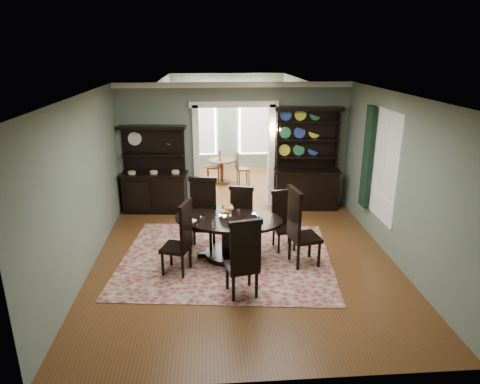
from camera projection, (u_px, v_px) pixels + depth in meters
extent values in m
cube|color=brown|center=(244.00, 262.00, 7.89)|extent=(5.50, 6.00, 0.01)
cube|color=silver|center=(245.00, 96.00, 6.92)|extent=(5.50, 6.00, 0.01)
cube|color=slate|center=(82.00, 188.00, 7.21)|extent=(0.01, 6.00, 3.00)
cube|color=slate|center=(398.00, 181.00, 7.60)|extent=(0.01, 6.00, 3.00)
cube|color=slate|center=(268.00, 268.00, 4.57)|extent=(5.50, 0.01, 3.00)
cube|color=slate|center=(157.00, 147.00, 10.11)|extent=(1.85, 0.01, 3.00)
cube|color=slate|center=(309.00, 145.00, 10.37)|extent=(1.85, 0.01, 3.00)
cube|color=slate|center=(234.00, 93.00, 9.84)|extent=(1.80, 0.01, 0.50)
cube|color=white|center=(234.00, 85.00, 9.73)|extent=(5.50, 0.10, 0.12)
cube|color=brown|center=(231.00, 184.00, 12.38)|extent=(3.50, 3.50, 0.01)
cube|color=silver|center=(230.00, 77.00, 11.41)|extent=(3.50, 3.50, 0.01)
cube|color=slate|center=(167.00, 133.00, 11.77)|extent=(0.01, 3.50, 3.00)
cube|color=slate|center=(292.00, 132.00, 12.01)|extent=(0.01, 3.50, 3.00)
cube|color=slate|center=(227.00, 122.00, 13.55)|extent=(3.50, 0.01, 3.00)
cube|color=white|center=(200.00, 121.00, 13.42)|extent=(1.05, 0.06, 2.20)
cube|color=white|center=(254.00, 121.00, 13.54)|extent=(1.05, 0.06, 2.20)
cube|color=white|center=(197.00, 157.00, 10.26)|extent=(0.14, 0.25, 2.50)
cube|color=white|center=(271.00, 156.00, 10.38)|extent=(0.14, 0.25, 2.50)
cube|color=white|center=(234.00, 104.00, 9.92)|extent=(2.08, 0.25, 0.14)
cube|color=white|center=(385.00, 166.00, 8.13)|extent=(0.02, 1.10, 2.00)
cube|color=white|center=(384.00, 166.00, 8.13)|extent=(0.01, 1.22, 2.12)
cube|color=black|center=(368.00, 158.00, 8.77)|extent=(0.10, 0.35, 2.10)
cube|color=#BA8F31|center=(274.00, 132.00, 10.12)|extent=(0.08, 0.05, 0.18)
sphere|color=#FFD88C|center=(271.00, 130.00, 9.94)|extent=(0.07, 0.07, 0.07)
sphere|color=#FFD88C|center=(279.00, 130.00, 9.96)|extent=(0.07, 0.07, 0.07)
cube|color=maroon|center=(226.00, 258.00, 8.00)|extent=(4.18, 3.55, 0.01)
ellipsoid|color=black|center=(228.00, 219.00, 7.83)|extent=(2.24, 1.71, 0.05)
cylinder|color=black|center=(228.00, 221.00, 7.84)|extent=(2.25, 2.25, 0.03)
cylinder|color=black|center=(228.00, 237.00, 7.94)|extent=(0.25, 0.25, 0.69)
cylinder|color=black|center=(228.00, 254.00, 8.05)|extent=(0.88, 0.88, 0.10)
cylinder|color=white|center=(226.00, 216.00, 7.82)|extent=(0.26, 0.26, 0.05)
cube|color=black|center=(202.00, 226.00, 8.18)|extent=(0.58, 0.56, 0.07)
cube|color=black|center=(203.00, 201.00, 8.24)|extent=(0.50, 0.14, 0.85)
cube|color=black|center=(203.00, 179.00, 8.10)|extent=(0.55, 0.17, 0.09)
cylinder|color=black|center=(190.00, 242.00, 8.09)|extent=(0.05, 0.05, 0.50)
cylinder|color=black|center=(211.00, 243.00, 8.05)|extent=(0.05, 0.05, 0.50)
cylinder|color=black|center=(194.00, 233.00, 8.46)|extent=(0.05, 0.05, 0.50)
cylinder|color=black|center=(214.00, 234.00, 8.42)|extent=(0.05, 0.05, 0.50)
cube|color=black|center=(240.00, 229.00, 8.22)|extent=(0.53, 0.51, 0.06)
cube|color=black|center=(241.00, 207.00, 8.27)|extent=(0.43, 0.15, 0.74)
cube|color=black|center=(241.00, 188.00, 8.15)|extent=(0.48, 0.18, 0.08)
cylinder|color=black|center=(229.00, 242.00, 8.16)|extent=(0.05, 0.05, 0.44)
cylinder|color=black|center=(247.00, 244.00, 8.10)|extent=(0.05, 0.05, 0.44)
cylinder|color=black|center=(233.00, 235.00, 8.48)|extent=(0.05, 0.05, 0.44)
cylinder|color=black|center=(250.00, 236.00, 8.42)|extent=(0.05, 0.05, 0.44)
cube|color=black|center=(284.00, 229.00, 8.26)|extent=(0.47, 0.46, 0.05)
cube|color=black|center=(282.00, 209.00, 8.31)|extent=(0.41, 0.11, 0.69)
cube|color=black|center=(282.00, 192.00, 8.20)|extent=(0.45, 0.14, 0.07)
cylinder|color=black|center=(279.00, 243.00, 8.15)|extent=(0.04, 0.04, 0.41)
cylinder|color=black|center=(295.00, 241.00, 8.22)|extent=(0.04, 0.04, 0.41)
cylinder|color=black|center=(274.00, 236.00, 8.44)|extent=(0.04, 0.04, 0.41)
cylinder|color=black|center=(289.00, 235.00, 8.51)|extent=(0.04, 0.04, 0.41)
cube|color=black|center=(176.00, 248.00, 7.37)|extent=(0.57, 0.58, 0.06)
cube|color=black|center=(186.00, 227.00, 7.19)|extent=(0.19, 0.46, 0.79)
cube|color=black|center=(185.00, 205.00, 7.06)|extent=(0.23, 0.50, 0.08)
cylinder|color=black|center=(171.00, 254.00, 7.65)|extent=(0.05, 0.05, 0.47)
cylinder|color=black|center=(163.00, 264.00, 7.32)|extent=(0.05, 0.05, 0.47)
cylinder|color=black|center=(190.00, 256.00, 7.57)|extent=(0.05, 0.05, 0.47)
cylinder|color=black|center=(183.00, 266.00, 7.23)|extent=(0.05, 0.05, 0.47)
cube|color=black|center=(305.00, 238.00, 7.65)|extent=(0.58, 0.60, 0.07)
cube|color=black|center=(294.00, 216.00, 7.46)|extent=(0.15, 0.51, 0.87)
cube|color=black|center=(295.00, 192.00, 7.31)|extent=(0.18, 0.56, 0.09)
cylinder|color=black|center=(319.00, 254.00, 7.60)|extent=(0.06, 0.06, 0.51)
cylinder|color=black|center=(310.00, 245.00, 7.97)|extent=(0.06, 0.06, 0.51)
cylinder|color=black|center=(298.00, 257.00, 7.50)|extent=(0.06, 0.06, 0.51)
cylinder|color=black|center=(290.00, 247.00, 7.87)|extent=(0.06, 0.06, 0.51)
cube|color=black|center=(242.00, 267.00, 6.70)|extent=(0.56, 0.55, 0.06)
cube|color=black|center=(246.00, 249.00, 6.38)|extent=(0.48, 0.15, 0.81)
cube|color=black|center=(246.00, 223.00, 6.25)|extent=(0.52, 0.18, 0.08)
cylinder|color=black|center=(249.00, 273.00, 7.00)|extent=(0.05, 0.05, 0.48)
cylinder|color=black|center=(227.00, 276.00, 6.90)|extent=(0.05, 0.05, 0.48)
cylinder|color=black|center=(256.00, 284.00, 6.66)|extent=(0.05, 0.05, 0.48)
cylinder|color=black|center=(233.00, 288.00, 6.56)|extent=(0.05, 0.05, 0.48)
cube|color=black|center=(155.00, 193.00, 10.18)|extent=(1.51, 0.64, 0.92)
cube|color=black|center=(154.00, 174.00, 10.03)|extent=(1.60, 0.69, 0.05)
cube|color=black|center=(154.00, 149.00, 10.04)|extent=(1.47, 0.21, 1.08)
cube|color=black|center=(153.00, 154.00, 9.99)|extent=(1.44, 0.39, 0.04)
cube|color=black|center=(151.00, 127.00, 9.77)|extent=(1.58, 0.46, 0.07)
cube|color=black|center=(306.00, 189.00, 10.39)|extent=(1.50, 0.64, 0.94)
cube|color=black|center=(307.00, 170.00, 10.24)|extent=(1.61, 0.70, 0.04)
cube|color=black|center=(306.00, 139.00, 10.20)|extent=(1.47, 0.18, 1.43)
cube|color=black|center=(278.00, 140.00, 10.06)|extent=(0.07, 0.28, 1.47)
cube|color=black|center=(337.00, 139.00, 10.15)|extent=(0.07, 0.28, 1.47)
cube|color=black|center=(309.00, 108.00, 9.85)|extent=(1.59, 0.46, 0.08)
cube|color=black|center=(306.00, 157.00, 10.24)|extent=(1.48, 0.39, 0.03)
cube|color=black|center=(307.00, 140.00, 10.10)|extent=(1.48, 0.39, 0.03)
cube|color=black|center=(308.00, 122.00, 9.97)|extent=(1.48, 0.39, 0.03)
cylinder|color=#573018|center=(222.00, 160.00, 12.25)|extent=(0.75, 0.75, 0.04)
cylinder|color=#573018|center=(222.00, 171.00, 12.35)|extent=(0.09, 0.09, 0.66)
cylinder|color=#573018|center=(222.00, 182.00, 12.45)|extent=(0.41, 0.41, 0.06)
cylinder|color=#573018|center=(213.00, 167.00, 12.28)|extent=(0.44, 0.44, 0.04)
cube|color=#573018|center=(220.00, 157.00, 12.20)|extent=(0.05, 0.40, 0.55)
cylinder|color=#573018|center=(208.00, 174.00, 12.50)|extent=(0.04, 0.04, 0.49)
cylinder|color=#573018|center=(208.00, 177.00, 12.21)|extent=(0.04, 0.04, 0.49)
cylinder|color=#573018|center=(219.00, 173.00, 12.51)|extent=(0.04, 0.04, 0.49)
cylinder|color=#573018|center=(219.00, 176.00, 12.22)|extent=(0.04, 0.04, 0.49)
cylinder|color=#573018|center=(243.00, 169.00, 12.20)|extent=(0.41, 0.41, 0.04)
cube|color=#573018|center=(237.00, 161.00, 12.08)|extent=(0.08, 0.37, 0.51)
cylinder|color=#573018|center=(249.00, 178.00, 12.17)|extent=(0.04, 0.04, 0.46)
cylinder|color=#573018|center=(247.00, 175.00, 12.43)|extent=(0.04, 0.04, 0.46)
cylinder|color=#573018|center=(239.00, 178.00, 12.11)|extent=(0.04, 0.04, 0.46)
cylinder|color=#573018|center=(237.00, 176.00, 12.37)|extent=(0.04, 0.04, 0.46)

